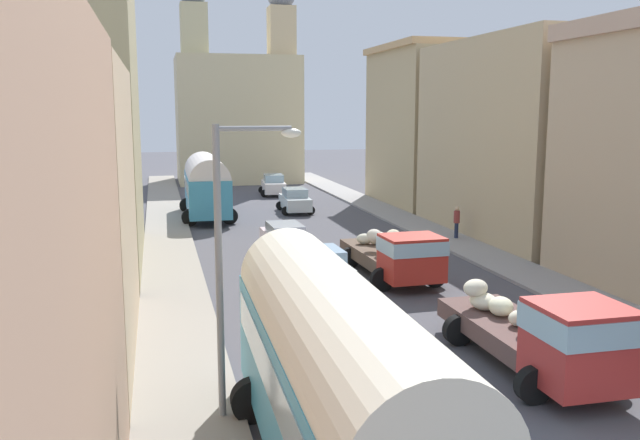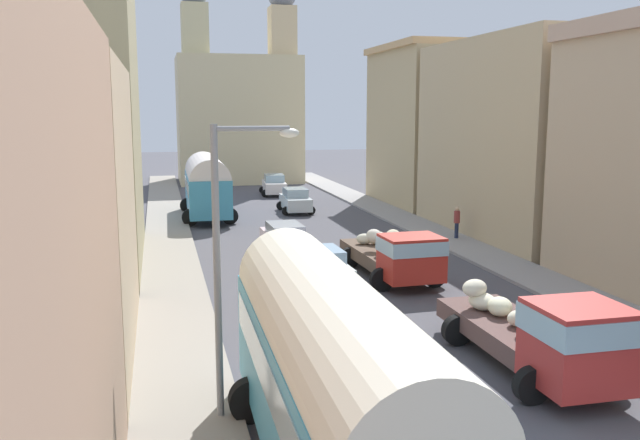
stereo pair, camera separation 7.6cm
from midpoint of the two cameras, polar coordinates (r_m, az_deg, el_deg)
ground_plane at (r=37.57m, az=-1.60°, el=-1.27°), size 154.00×154.00×0.00m
sidewalk_left at (r=36.76m, az=-12.72°, el=-1.62°), size 2.50×70.00×0.14m
sidewalk_right at (r=39.68m, az=8.69°, el=-0.70°), size 2.50×70.00×0.14m
building_left_1 at (r=19.86m, az=-22.38°, el=0.39°), size 4.52×10.31×8.14m
building_left_2 at (r=31.77m, az=-19.77°, el=8.84°), size 4.89×12.39×13.88m
building_right_2 at (r=38.30m, az=15.29°, el=6.63°), size 4.55×13.91×10.65m
building_right_3 at (r=50.08m, az=8.92°, el=7.90°), size 6.52×10.40×11.46m
distant_church at (r=65.41m, az=-6.99°, el=8.93°), size 11.38×7.92×18.56m
parked_bus_0 at (r=12.42m, az=1.02°, el=-12.67°), size 3.30×9.76×4.07m
parked_bus_1 at (r=43.65m, az=-9.61°, el=3.01°), size 3.44×8.45×4.02m
cargo_truck_0 at (r=18.46m, az=18.38°, el=-9.02°), size 2.99×6.96×2.40m
cargo_truck_1 at (r=27.53m, az=6.38°, el=-2.84°), size 3.20×6.84×2.15m
car_0 at (r=45.68m, az=-2.18°, el=1.67°), size 2.31×4.07×1.65m
car_1 at (r=54.93m, az=-3.98°, el=2.97°), size 2.46×3.98×1.70m
car_2 at (r=26.22m, az=0.04°, el=-4.13°), size 2.37×3.80×1.61m
car_3 at (r=32.10m, az=-3.03°, el=-1.67°), size 2.36×4.43×1.56m
pedestrian_0 at (r=36.53m, az=11.40°, el=-0.07°), size 0.38×0.38×1.83m
streetlamp_near at (r=14.73m, az=-7.69°, el=-2.30°), size 1.92×0.28×6.61m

